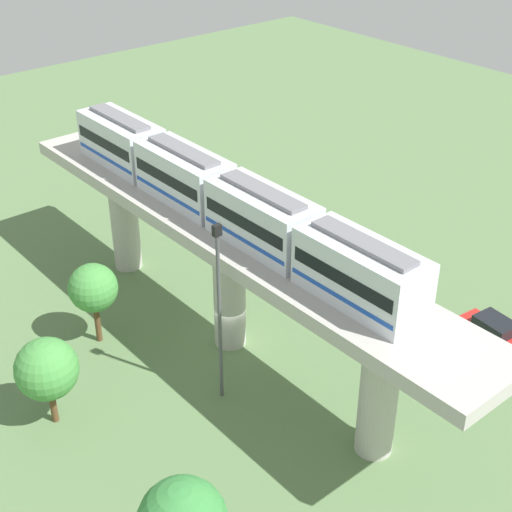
# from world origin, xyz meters

# --- Properties ---
(ground_plane) EXTENTS (120.00, 120.00, 0.00)m
(ground_plane) POSITION_xyz_m (0.00, 0.00, 0.00)
(ground_plane) COLOR #5B7A4C
(viaduct) EXTENTS (5.20, 35.80, 8.12)m
(viaduct) POSITION_xyz_m (0.00, 0.00, 6.31)
(viaduct) COLOR #B7B2AA
(viaduct) RESTS_ON ground
(train) EXTENTS (2.64, 27.45, 3.24)m
(train) POSITION_xyz_m (0.00, -0.56, 9.66)
(train) COLOR silver
(train) RESTS_ON viaduct
(parked_car_silver) EXTENTS (2.07, 4.31, 1.76)m
(parked_car_silver) POSITION_xyz_m (-10.20, -3.35, 0.74)
(parked_car_silver) COLOR #B2B5BA
(parked_car_silver) RESTS_ON ground
(parked_car_red) EXTENTS (2.24, 4.37, 1.76)m
(parked_car_red) POSITION_xyz_m (-12.02, 10.28, 0.74)
(parked_car_red) COLOR red
(parked_car_red) RESTS_ON ground
(tree_near_viaduct) EXTENTS (2.94, 2.94, 5.27)m
(tree_near_viaduct) POSITION_xyz_m (6.01, -5.30, 3.77)
(tree_near_viaduct) COLOR brown
(tree_near_viaduct) RESTS_ON ground
(tree_far_corner) EXTENTS (3.29, 3.29, 5.13)m
(tree_far_corner) POSITION_xyz_m (11.38, -0.60, 3.46)
(tree_far_corner) COLOR brown
(tree_far_corner) RESTS_ON ground
(signal_post) EXTENTS (0.44, 0.28, 10.72)m
(signal_post) POSITION_xyz_m (3.40, 3.51, 5.89)
(signal_post) COLOR #4C4C51
(signal_post) RESTS_ON ground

